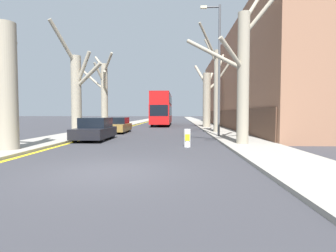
% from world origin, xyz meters
% --- Properties ---
extents(ground_plane, '(300.00, 300.00, 0.00)m').
position_xyz_m(ground_plane, '(0.00, 0.00, 0.00)').
color(ground_plane, '#333338').
extents(sidewalk_left, '(2.84, 120.00, 0.12)m').
position_xyz_m(sidewalk_left, '(-5.78, 50.00, 0.06)').
color(sidewalk_left, gray).
rests_on(sidewalk_left, ground).
extents(sidewalk_right, '(2.84, 120.00, 0.12)m').
position_xyz_m(sidewalk_right, '(5.78, 50.00, 0.06)').
color(sidewalk_right, gray).
rests_on(sidewalk_right, ground).
extents(building_facade_right, '(10.08, 38.30, 10.16)m').
position_xyz_m(building_facade_right, '(12.19, 25.39, 5.07)').
color(building_facade_right, '#93664C').
rests_on(building_facade_right, ground).
extents(kerb_line_stripe, '(0.24, 120.00, 0.01)m').
position_xyz_m(kerb_line_stripe, '(-4.18, 50.00, 0.00)').
color(kerb_line_stripe, yellow).
rests_on(kerb_line_stripe, ground).
extents(street_tree_left_0, '(2.37, 4.33, 5.74)m').
position_xyz_m(street_tree_left_0, '(-5.54, 3.53, 3.11)').
color(street_tree_left_0, gray).
rests_on(street_tree_left_0, ground).
extents(street_tree_left_1, '(3.28, 2.44, 7.86)m').
position_xyz_m(street_tree_left_1, '(-5.40, 11.29, 3.30)').
color(street_tree_left_1, gray).
rests_on(street_tree_left_1, ground).
extents(street_tree_left_2, '(4.00, 4.04, 7.84)m').
position_xyz_m(street_tree_left_2, '(-5.57, 18.74, 3.82)').
color(street_tree_left_2, gray).
rests_on(street_tree_left_2, ground).
extents(street_tree_right_0, '(4.85, 3.00, 8.74)m').
position_xyz_m(street_tree_right_0, '(5.30, 6.41, 3.94)').
color(street_tree_right_0, gray).
rests_on(street_tree_right_0, ground).
extents(street_tree_right_1, '(2.91, 3.34, 8.80)m').
position_xyz_m(street_tree_right_1, '(5.21, 15.02, 3.98)').
color(street_tree_right_1, gray).
rests_on(street_tree_right_1, ground).
extents(street_tree_right_2, '(3.20, 3.33, 7.60)m').
position_xyz_m(street_tree_right_2, '(5.28, 23.49, 3.61)').
color(street_tree_right_2, gray).
rests_on(street_tree_right_2, ground).
extents(double_decker_bus, '(2.44, 11.82, 4.37)m').
position_xyz_m(double_decker_bus, '(-0.34, 29.24, 2.47)').
color(double_decker_bus, red).
rests_on(double_decker_bus, ground).
extents(parked_car_0, '(1.85, 3.96, 1.41)m').
position_xyz_m(parked_car_0, '(-3.28, 8.86, 0.66)').
color(parked_car_0, black).
rests_on(parked_car_0, ground).
extents(parked_car_1, '(1.71, 4.04, 1.34)m').
position_xyz_m(parked_car_1, '(-3.28, 15.16, 0.63)').
color(parked_car_1, olive).
rests_on(parked_car_1, ground).
extents(lamp_post, '(1.40, 0.20, 9.11)m').
position_xyz_m(lamp_post, '(4.70, 10.94, 5.02)').
color(lamp_post, '#4C4F54').
rests_on(lamp_post, ground).
extents(traffic_bollard, '(0.33, 0.34, 0.90)m').
position_xyz_m(traffic_bollard, '(2.43, 5.65, 0.45)').
color(traffic_bollard, white).
rests_on(traffic_bollard, ground).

